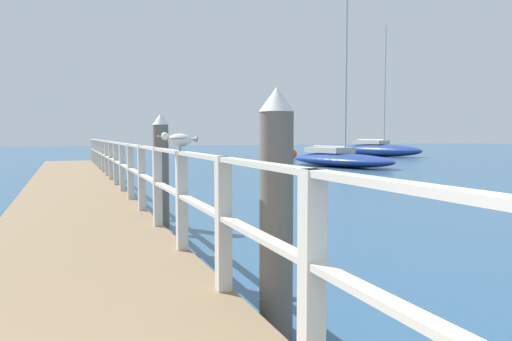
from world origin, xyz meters
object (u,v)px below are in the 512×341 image
Objects in this scene: boat_0 at (339,159)px; dock_piling_near at (276,212)px; dock_piling_far at (161,170)px; channel_buoy at (292,154)px; boat_2 at (379,149)px; seagull_foreground at (179,139)px.

dock_piling_near is at bearing 45.24° from boat_0.
dock_piling_far is 26.27m from channel_buoy.
seagull_foreground is at bearing 36.61° from boat_2.
dock_piling_far is 3.40m from seagull_foreground.
boat_2 is at bearing 10.85° from channel_buoy.
dock_piling_far is 0.20× the size of boat_2.
boat_0 is at bearing 57.82° from dock_piling_near.
boat_0 reaches higher than seagull_foreground.
boat_0 is at bearing -8.04° from seagull_foreground.
seagull_foreground is 0.32× the size of channel_buoy.
boat_0 is (12.48, 17.26, -1.20)m from seagull_foreground.
dock_piling_far is (0.00, 5.28, 0.00)m from dock_piling_near.
dock_piling_far is at bearing 21.18° from seagull_foreground.
dock_piling_near is 30.93m from channel_buoy.
boat_0 is at bearing 49.05° from dock_piling_far.
boat_0 is at bearing 31.91° from boat_2.
dock_piling_far is 4.69× the size of seagull_foreground.
boat_2 is at bearing -11.18° from seagull_foreground.
boat_2 is at bearing 47.85° from dock_piling_far.
seagull_foreground is 0.04× the size of boat_0.
seagull_foreground is at bearing 41.55° from boat_0.
boat_0 reaches higher than channel_buoy.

